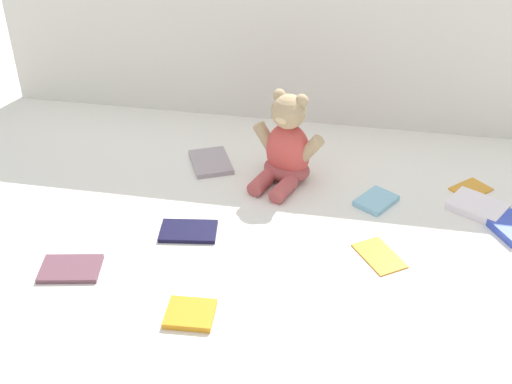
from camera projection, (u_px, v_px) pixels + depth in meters
ground_plane at (257, 204)px, 1.56m from camera, size 3.20×3.20×0.00m
backdrop_drape at (288, 28)px, 1.80m from camera, size 1.73×0.03×0.56m
teddy_bear at (287, 149)px, 1.61m from camera, size 0.20×0.20×0.24m
book_case_0 at (188, 231)px, 1.46m from camera, size 0.14×0.10×0.01m
book_case_1 at (478, 207)px, 1.53m from camera, size 0.16×0.14×0.02m
book_case_2 at (71, 269)px, 1.35m from camera, size 0.14×0.11×0.01m
book_case_3 at (190, 314)px, 1.23m from camera, size 0.10×0.09×0.01m
book_case_5 at (211, 162)px, 1.72m from camera, size 0.15×0.17×0.01m
book_case_6 at (379, 255)px, 1.39m from camera, size 0.13×0.14×0.01m
book_case_7 at (471, 188)px, 1.61m from camera, size 0.11×0.11×0.01m
book_case_8 at (376, 201)px, 1.56m from camera, size 0.11×0.12×0.01m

